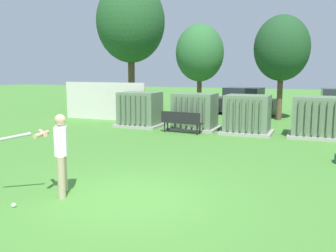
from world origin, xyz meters
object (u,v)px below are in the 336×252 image
transformer_west (140,110)px  park_bench (181,121)px  parked_car_leftmost (242,102)px  sports_ball (14,205)px  batter (59,150)px  transformer_mid_east (247,115)px  transformer_east (317,118)px  transformer_mid_west (195,112)px

transformer_west → park_bench: (2.49, -1.12, -0.25)m
parked_car_leftmost → sports_ball: bearing=-93.9°
sports_ball → parked_car_leftmost: parked_car_leftmost is taller
transformer_west → park_bench: size_ratio=1.15×
batter → sports_ball: 1.39m
parked_car_leftmost → batter: bearing=-92.9°
parked_car_leftmost → park_bench: bearing=-98.0°
transformer_west → parked_car_leftmost: (3.56, 6.49, -0.04)m
transformer_mid_east → parked_car_leftmost: size_ratio=0.48×
transformer_mid_east → transformer_east: (2.71, 0.12, 0.00)m
transformer_west → transformer_mid_east: 5.08m
batter → transformer_west: bearing=106.3°
transformer_east → parked_car_leftmost: same height
transformer_mid_west → transformer_east: bearing=-0.6°
park_bench → batter: 8.32m
transformer_mid_west → park_bench: (-0.22, -1.18, -0.25)m
transformer_west → transformer_mid_east: bearing=-1.4°
sports_ball → transformer_west: bearing=103.0°
transformer_mid_west → batter: bearing=-89.8°
transformer_east → batter: 10.69m
park_bench → parked_car_leftmost: bearing=82.0°
transformer_mid_west → transformer_mid_east: size_ratio=1.00×
park_bench → transformer_mid_west: bearing=79.6°
batter → park_bench: bearing=91.8°
transformer_west → park_bench: 2.74m
transformer_east → park_bench: bearing=-168.0°
transformer_mid_west → transformer_east: 5.07m
transformer_east → batter: (-5.03, -9.42, 0.19)m
transformer_west → batter: 9.82m
transformer_east → transformer_west: bearing=-180.0°
transformer_mid_west → transformer_mid_east: same height
transformer_east → park_bench: size_ratio=1.15×
batter → parked_car_leftmost: size_ratio=0.40×
park_bench → sports_ball: 9.29m
transformer_west → batter: batter is taller
park_bench → parked_car_leftmost: parked_car_leftmost is taller
transformer_mid_east → park_bench: 2.78m
transformer_mid_west → park_bench: bearing=-100.4°
transformer_mid_east → transformer_west: bearing=178.6°
park_bench → batter: (0.26, -8.30, 0.44)m
sports_ball → transformer_mid_east: bearing=75.4°
transformer_mid_east → parked_car_leftmost: same height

